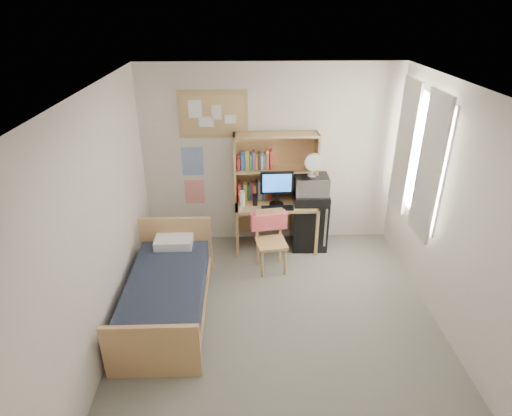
{
  "coord_description": "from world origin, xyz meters",
  "views": [
    {
      "loc": [
        -0.39,
        -3.67,
        3.32
      ],
      "look_at": [
        -0.23,
        1.2,
        0.93
      ],
      "focal_mm": 30.0,
      "sensor_mm": 36.0,
      "label": 1
    }
  ],
  "objects_px": {
    "monitor": "(277,189)",
    "speaker_left": "(255,200)",
    "bulletin_board": "(213,114)",
    "mini_fridge": "(309,219)",
    "desk": "(275,225)",
    "speaker_right": "(298,199)",
    "desk_fan": "(313,165)",
    "microwave": "(311,185)",
    "bed": "(167,297)",
    "desk_chair": "(271,243)"
  },
  "relations": [
    {
      "from": "monitor",
      "to": "microwave",
      "type": "bearing_deg",
      "value": 7.82
    },
    {
      "from": "desk",
      "to": "microwave",
      "type": "height_order",
      "value": "microwave"
    },
    {
      "from": "bed",
      "to": "microwave",
      "type": "xyz_separation_m",
      "value": [
        1.85,
        1.5,
        0.74
      ]
    },
    {
      "from": "desk",
      "to": "speaker_right",
      "type": "xyz_separation_m",
      "value": [
        0.3,
        -0.05,
        0.45
      ]
    },
    {
      "from": "mini_fridge",
      "to": "microwave",
      "type": "xyz_separation_m",
      "value": [
        -0.0,
        -0.02,
        0.56
      ]
    },
    {
      "from": "bed",
      "to": "monitor",
      "type": "xyz_separation_m",
      "value": [
        1.36,
        1.42,
        0.72
      ]
    },
    {
      "from": "mini_fridge",
      "to": "speaker_left",
      "type": "xyz_separation_m",
      "value": [
        -0.79,
        -0.11,
        0.38
      ]
    },
    {
      "from": "monitor",
      "to": "speaker_left",
      "type": "relative_size",
      "value": 3.01
    },
    {
      "from": "desk",
      "to": "mini_fridge",
      "type": "distance_m",
      "value": 0.5
    },
    {
      "from": "bed",
      "to": "monitor",
      "type": "height_order",
      "value": "monitor"
    },
    {
      "from": "mini_fridge",
      "to": "monitor",
      "type": "distance_m",
      "value": 0.74
    },
    {
      "from": "desk",
      "to": "desk_fan",
      "type": "relative_size",
      "value": 3.82
    },
    {
      "from": "desk_chair",
      "to": "bulletin_board",
      "type": "bearing_deg",
      "value": 121.84
    },
    {
      "from": "bed",
      "to": "microwave",
      "type": "bearing_deg",
      "value": 39.1
    },
    {
      "from": "bed",
      "to": "microwave",
      "type": "height_order",
      "value": "microwave"
    },
    {
      "from": "desk_chair",
      "to": "desk",
      "type": "bearing_deg",
      "value": 71.83
    },
    {
      "from": "desk_fan",
      "to": "microwave",
      "type": "bearing_deg",
      "value": 0.0
    },
    {
      "from": "desk",
      "to": "desk_fan",
      "type": "height_order",
      "value": "desk_fan"
    },
    {
      "from": "microwave",
      "to": "bulletin_board",
      "type": "bearing_deg",
      "value": 169.57
    },
    {
      "from": "monitor",
      "to": "desk",
      "type": "bearing_deg",
      "value": 90.0
    },
    {
      "from": "bulletin_board",
      "to": "desk",
      "type": "distance_m",
      "value": 1.8
    },
    {
      "from": "monitor",
      "to": "mini_fridge",
      "type": "bearing_deg",
      "value": 10.07
    },
    {
      "from": "bulletin_board",
      "to": "microwave",
      "type": "distance_m",
      "value": 1.66
    },
    {
      "from": "bulletin_board",
      "to": "desk_fan",
      "type": "xyz_separation_m",
      "value": [
        1.35,
        -0.27,
        -0.65
      ]
    },
    {
      "from": "mini_fridge",
      "to": "bed",
      "type": "height_order",
      "value": "mini_fridge"
    },
    {
      "from": "desk_fan",
      "to": "monitor",
      "type": "bearing_deg",
      "value": -169.77
    },
    {
      "from": "desk",
      "to": "bed",
      "type": "height_order",
      "value": "desk"
    },
    {
      "from": "microwave",
      "to": "desk_fan",
      "type": "relative_size",
      "value": 1.52
    },
    {
      "from": "bulletin_board",
      "to": "speaker_left",
      "type": "xyz_separation_m",
      "value": [
        0.56,
        -0.36,
        -1.12
      ]
    },
    {
      "from": "bulletin_board",
      "to": "desk",
      "type": "bearing_deg",
      "value": -18.97
    },
    {
      "from": "bulletin_board",
      "to": "monitor",
      "type": "xyz_separation_m",
      "value": [
        0.86,
        -0.35,
        -0.95
      ]
    },
    {
      "from": "speaker_right",
      "to": "microwave",
      "type": "bearing_deg",
      "value": 19.34
    },
    {
      "from": "speaker_right",
      "to": "desk_fan",
      "type": "distance_m",
      "value": 0.51
    },
    {
      "from": "bulletin_board",
      "to": "speaker_left",
      "type": "distance_m",
      "value": 1.3
    },
    {
      "from": "desk",
      "to": "speaker_left",
      "type": "bearing_deg",
      "value": -168.69
    },
    {
      "from": "bulletin_board",
      "to": "mini_fridge",
      "type": "xyz_separation_m",
      "value": [
        1.35,
        -0.25,
        -1.49
      ]
    },
    {
      "from": "desk",
      "to": "speaker_right",
      "type": "relative_size",
      "value": 6.92
    },
    {
      "from": "mini_fridge",
      "to": "desk_fan",
      "type": "relative_size",
      "value": 2.81
    },
    {
      "from": "bulletin_board",
      "to": "mini_fridge",
      "type": "height_order",
      "value": "bulletin_board"
    },
    {
      "from": "desk",
      "to": "mini_fridge",
      "type": "relative_size",
      "value": 1.36
    },
    {
      "from": "bulletin_board",
      "to": "mini_fridge",
      "type": "bearing_deg",
      "value": -10.7
    },
    {
      "from": "desk",
      "to": "speaker_right",
      "type": "distance_m",
      "value": 0.54
    },
    {
      "from": "bulletin_board",
      "to": "microwave",
      "type": "height_order",
      "value": "bulletin_board"
    },
    {
      "from": "bed",
      "to": "monitor",
      "type": "bearing_deg",
      "value": 46.37
    },
    {
      "from": "speaker_left",
      "to": "speaker_right",
      "type": "relative_size",
      "value": 0.96
    },
    {
      "from": "speaker_right",
      "to": "bed",
      "type": "bearing_deg",
      "value": -140.51
    },
    {
      "from": "desk",
      "to": "bed",
      "type": "relative_size",
      "value": 0.65
    },
    {
      "from": "mini_fridge",
      "to": "speaker_left",
      "type": "height_order",
      "value": "speaker_left"
    },
    {
      "from": "desk_chair",
      "to": "speaker_left",
      "type": "xyz_separation_m",
      "value": [
        -0.2,
        0.52,
        0.39
      ]
    },
    {
      "from": "microwave",
      "to": "mini_fridge",
      "type": "bearing_deg",
      "value": 90.0
    }
  ]
}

